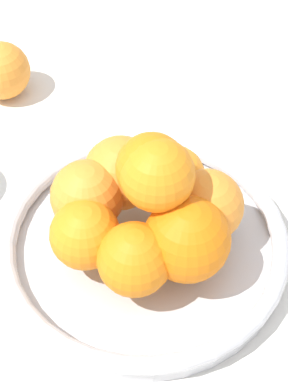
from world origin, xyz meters
name	(u,v)px	position (x,y,z in m)	size (l,w,h in m)	color
ground_plane	(144,254)	(0.00, 0.00, 0.00)	(4.00, 4.00, 0.00)	silver
fruit_bowl	(144,244)	(0.00, 0.00, 0.02)	(0.29, 0.29, 0.03)	silver
orange_pile	(147,205)	(0.00, 0.00, 0.08)	(0.18, 0.19, 0.13)	orange
stray_orange	(1,71)	(0.31, 0.05, 0.04)	(0.07, 0.07, 0.07)	orange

